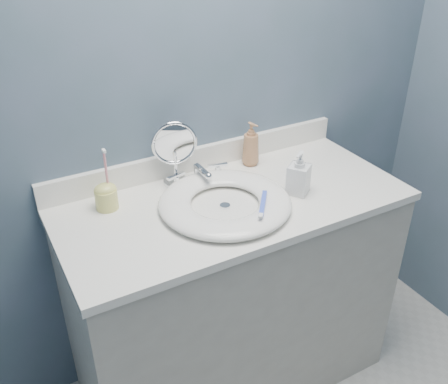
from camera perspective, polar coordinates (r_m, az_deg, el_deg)
back_wall at (r=1.82m, az=-3.24°, el=11.82°), size 2.20×0.02×2.40m
vanity_cabinet at (r=2.01m, az=0.95°, el=-11.99°), size 1.20×0.55×0.85m
countertop at (r=1.74m, az=1.08°, el=-1.25°), size 1.22×0.57×0.03m
backsplash at (r=1.92m, az=-2.84°, el=3.90°), size 1.22×0.02×0.09m
basin at (r=1.68m, az=0.12°, el=-1.17°), size 0.45×0.45×0.04m
drain at (r=1.69m, az=0.12°, el=-1.61°), size 0.04×0.04×0.01m
faucet at (r=1.83m, az=-2.89°, el=1.90°), size 0.25×0.13×0.07m
makeup_mirror at (r=1.78m, az=-5.67°, el=4.76°), size 0.16×0.09×0.24m
soap_bottle_amber at (r=1.93m, az=3.10°, el=5.51°), size 0.08×0.08×0.17m
soap_bottle_clear at (r=1.75m, az=8.56°, el=2.20°), size 0.10×0.10×0.16m
toothbrush_holder at (r=1.70m, az=-13.32°, el=-0.36°), size 0.08×0.08×0.22m
toothbrush_lying at (r=1.62m, az=4.45°, el=-1.48°), size 0.12×0.15×0.02m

